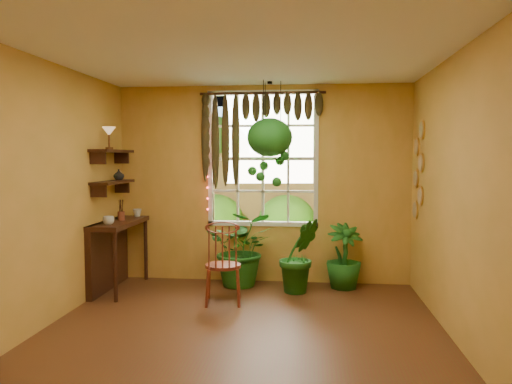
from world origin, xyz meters
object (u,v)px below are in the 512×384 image
(hanging_basket, at_px, (270,143))
(counter_ledge, at_px, (112,247))
(potted_plant_left, at_px, (242,248))
(windsor_chair, at_px, (223,276))
(potted_plant_mid, at_px, (299,255))

(hanging_basket, bearing_deg, counter_ledge, -170.99)
(potted_plant_left, bearing_deg, counter_ledge, -167.75)
(windsor_chair, bearing_deg, counter_ledge, 154.77)
(counter_ledge, bearing_deg, potted_plant_mid, 2.66)
(windsor_chair, height_order, potted_plant_mid, windsor_chair)
(windsor_chair, xyz_separation_m, potted_plant_mid, (0.88, 0.59, 0.15))
(counter_ledge, distance_m, potted_plant_left, 1.70)
(hanging_basket, bearing_deg, windsor_chair, -121.00)
(windsor_chair, xyz_separation_m, potted_plant_left, (0.11, 0.84, 0.18))
(windsor_chair, relative_size, potted_plant_left, 1.12)
(windsor_chair, relative_size, hanging_basket, 0.82)
(potted_plant_left, distance_m, hanging_basket, 1.45)
(counter_ledge, bearing_deg, hanging_basket, 9.01)
(hanging_basket, bearing_deg, potted_plant_left, 174.04)
(potted_plant_left, height_order, potted_plant_mid, potted_plant_left)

